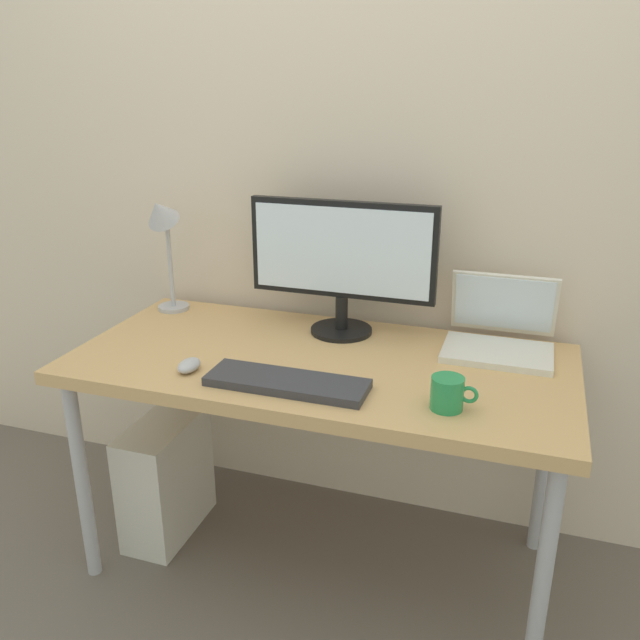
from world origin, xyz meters
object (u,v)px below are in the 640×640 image
(desk_lamp, at_px, (162,229))
(coffee_mug, at_px, (448,393))
(keyboard, at_px, (287,382))
(desk, at_px, (320,377))
(mouse, at_px, (189,365))
(monitor, at_px, (341,258))
(computer_tower, at_px, (166,478))
(laptop, at_px, (500,331))

(desk_lamp, relative_size, coffee_mug, 3.58)
(keyboard, xyz_separation_m, coffee_mug, (0.43, 0.01, 0.03))
(desk, height_order, mouse, mouse)
(desk, height_order, monitor, monitor)
(computer_tower, bearing_deg, desk, 1.85)
(desk, bearing_deg, laptop, 25.72)
(desk_lamp, height_order, mouse, desk_lamp)
(desk, bearing_deg, computer_tower, -178.15)
(keyboard, xyz_separation_m, computer_tower, (-0.54, 0.19, -0.54))
(desk, height_order, desk_lamp, desk_lamp)
(desk, height_order, coffee_mug, coffee_mug)
(monitor, relative_size, desk_lamp, 1.41)
(keyboard, bearing_deg, coffee_mug, 1.21)
(keyboard, bearing_deg, desk_lamp, 144.99)
(monitor, xyz_separation_m, computer_tower, (-0.55, -0.24, -0.77))
(keyboard, relative_size, coffee_mug, 3.71)
(monitor, relative_size, keyboard, 1.36)
(monitor, bearing_deg, laptop, 2.39)
(mouse, relative_size, computer_tower, 0.21)
(laptop, xyz_separation_m, keyboard, (-0.52, -0.45, -0.04))
(laptop, distance_m, desk_lamp, 1.16)
(desk, bearing_deg, monitor, 91.17)
(coffee_mug, bearing_deg, desk_lamp, 157.96)
(keyboard, relative_size, mouse, 4.89)
(monitor, bearing_deg, coffee_mug, -45.92)
(coffee_mug, distance_m, computer_tower, 1.13)
(coffee_mug, bearing_deg, keyboard, -178.79)
(desk_lamp, height_order, coffee_mug, desk_lamp)
(mouse, bearing_deg, desk_lamp, 126.60)
(coffee_mug, bearing_deg, laptop, 77.91)
(desk_lamp, relative_size, computer_tower, 1.01)
(desk, relative_size, coffee_mug, 12.44)
(laptop, bearing_deg, mouse, -151.58)
(monitor, bearing_deg, mouse, -126.96)
(monitor, distance_m, keyboard, 0.49)
(desk, xyz_separation_m, keyboard, (-0.02, -0.21, 0.07))
(desk_lamp, xyz_separation_m, mouse, (0.32, -0.42, -0.28))
(coffee_mug, height_order, computer_tower, coffee_mug)
(monitor, bearing_deg, desk_lamp, 179.95)
(coffee_mug, relative_size, computer_tower, 0.28)
(monitor, xyz_separation_m, desk_lamp, (-0.63, 0.00, 0.05))
(monitor, relative_size, coffee_mug, 5.05)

